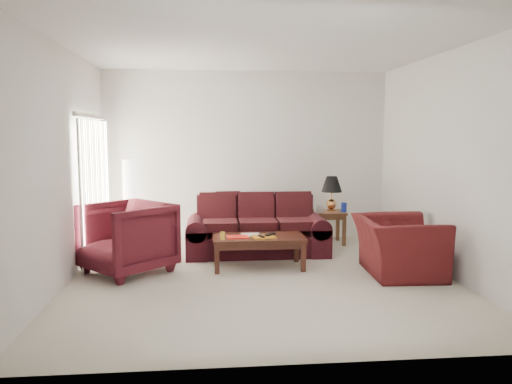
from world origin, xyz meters
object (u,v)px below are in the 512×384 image
Objects in this scene: armchair_right at (398,246)px; coffee_table at (259,252)px; end_table at (329,227)px; floor_lamp at (130,203)px; armchair_left at (126,238)px; sofa at (257,226)px.

armchair_right reaches higher than coffee_table.
end_table is at bearing 15.76° from armchair_right.
floor_lamp is 1.39× the size of armchair_left.
coffee_table is at bearing -36.30° from floor_lamp.
sofa is 2.20m from floor_lamp.
end_table is at bearing 29.39° from sofa.
floor_lamp reaches higher than armchair_right.
sofa is 2.23m from armchair_right.
floor_lamp is 1.26× the size of armchair_right.
floor_lamp reaches higher than end_table.
floor_lamp is at bearing 165.34° from sofa.
armchair_left is 0.90× the size of armchair_right.
floor_lamp is at bearing 164.85° from coffee_table.
armchair_left is 3.71m from armchair_right.
end_table is at bearing 67.74° from coffee_table.
sofa is 2.09m from armchair_left.
armchair_left reaches higher than coffee_table.
end_table is 3.57m from armchair_left.
armchair_left is 0.83× the size of coffee_table.
armchair_left is (0.18, -1.58, -0.26)m from floor_lamp.
armchair_left is at bearing -151.11° from sofa.
armchair_right is at bearing 40.18° from armchair_left.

